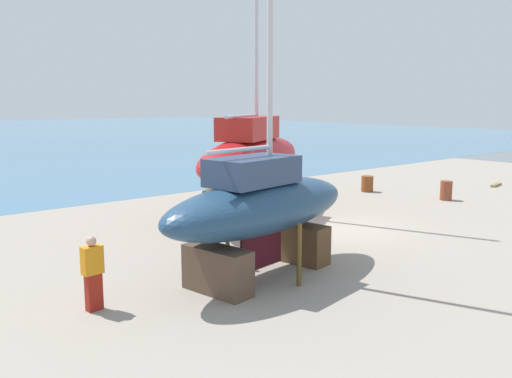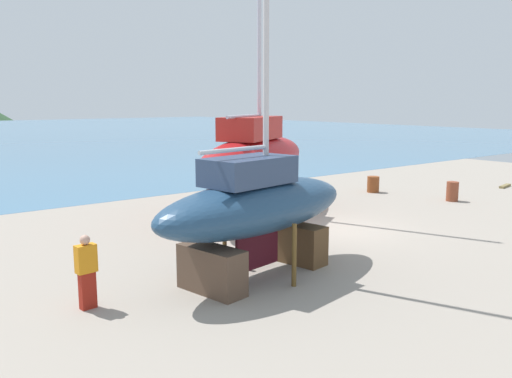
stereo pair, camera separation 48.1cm
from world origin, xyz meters
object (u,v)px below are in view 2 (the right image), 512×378
at_px(sailboat_mid_port, 257,207).
at_px(barrel_rust_far, 373,184).
at_px(barrel_tipped_right, 452,191).
at_px(worker, 87,271).
at_px(sailboat_small_center, 255,158).

xyz_separation_m(sailboat_mid_port, barrel_rust_far, (12.60, 6.53, -1.43)).
xyz_separation_m(sailboat_mid_port, barrel_tipped_right, (13.56, 2.73, -1.39)).
bearing_deg(worker, barrel_tipped_right, -88.69).
height_order(sailboat_mid_port, sailboat_small_center, sailboat_small_center).
distance_m(worker, barrel_tipped_right, 17.99).
distance_m(sailboat_small_center, barrel_rust_far, 8.33).
xyz_separation_m(sailboat_small_center, barrel_tipped_right, (9.04, -3.12, -1.87)).
height_order(worker, barrel_rust_far, worker).
relative_size(sailboat_mid_port, sailboat_small_center, 0.81).
height_order(sailboat_small_center, barrel_rust_far, sailboat_small_center).
bearing_deg(sailboat_small_center, sailboat_mid_port, -158.09).
distance_m(sailboat_mid_port, barrel_tipped_right, 13.90).
height_order(sailboat_mid_port, barrel_rust_far, sailboat_mid_port).
height_order(sailboat_mid_port, worker, sailboat_mid_port).
relative_size(sailboat_mid_port, barrel_rust_far, 15.23).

